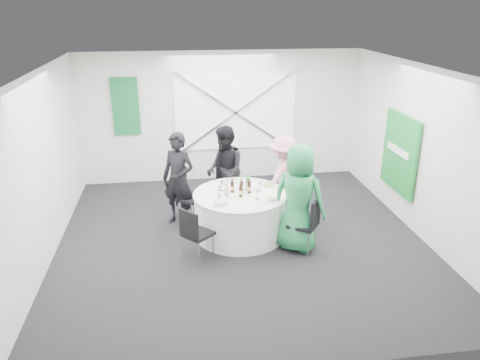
{
  "coord_description": "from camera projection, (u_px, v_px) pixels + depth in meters",
  "views": [
    {
      "loc": [
        -1.02,
        -6.87,
        3.74
      ],
      "look_at": [
        0.0,
        0.2,
        1.0
      ],
      "focal_mm": 35.0,
      "sensor_mm": 36.0,
      "label": 1
    }
  ],
  "objects": [
    {
      "name": "fork_d",
      "position": [
        247.0,
        181.0,
        8.26
      ],
      "size": [
        0.15,
        0.02,
        0.01
      ],
      "primitive_type": "cube",
      "rotation": [
        0.0,
        0.0,
        1.52
      ],
      "color": "silver",
      "rests_on": "banquet_table"
    },
    {
      "name": "person_woman_pink",
      "position": [
        284.0,
        177.0,
        8.41
      ],
      "size": [
        1.08,
        0.95,
        1.54
      ],
      "primitive_type": "imported",
      "rotation": [
        0.0,
        0.0,
        -2.54
      ],
      "color": "pink",
      "rests_on": "floor"
    },
    {
      "name": "knife_a",
      "position": [
        206.0,
        192.0,
        7.78
      ],
      "size": [
        0.09,
        0.14,
        0.01
      ],
      "primitive_type": "cube",
      "rotation": [
        0.0,
        0.0,
        2.62
      ],
      "color": "silver",
      "rests_on": "banquet_table"
    },
    {
      "name": "chair_back_left",
      "position": [
        185.0,
        191.0,
        8.32
      ],
      "size": [
        0.62,
        0.62,
        0.97
      ],
      "rotation": [
        0.0,
        0.0,
        0.91
      ],
      "color": "black",
      "rests_on": "floor"
    },
    {
      "name": "person_woman_green",
      "position": [
        299.0,
        198.0,
        7.26
      ],
      "size": [
        1.02,
        0.94,
        1.74
      ],
      "primitive_type": "imported",
      "rotation": [
        0.0,
        0.0,
        2.53
      ],
      "color": "#268E4F",
      "rests_on": "floor"
    },
    {
      "name": "wine_glass_e",
      "position": [
        260.0,
        183.0,
        7.82
      ],
      "size": [
        0.07,
        0.07,
        0.17
      ],
      "color": "white",
      "rests_on": "banquet_table"
    },
    {
      "name": "wine_glass_b",
      "position": [
        219.0,
        192.0,
        7.46
      ],
      "size": [
        0.07,
        0.07,
        0.17
      ],
      "color": "white",
      "rests_on": "banquet_table"
    },
    {
      "name": "beer_bottle_a",
      "position": [
        232.0,
        187.0,
        7.76
      ],
      "size": [
        0.06,
        0.06,
        0.24
      ],
      "color": "#331709",
      "rests_on": "banquet_table"
    },
    {
      "name": "window_brace_a",
      "position": [
        236.0,
        113.0,
        10.03
      ],
      "size": [
        2.63,
        0.05,
        1.84
      ],
      "primitive_type": "cube",
      "rotation": [
        0.0,
        0.97,
        0.0
      ],
      "color": "silver",
      "rests_on": "window_panel"
    },
    {
      "name": "banquet_table",
      "position": [
        240.0,
        214.0,
        7.87
      ],
      "size": [
        1.56,
        1.56,
        0.76
      ],
      "color": "silver",
      "rests_on": "floor"
    },
    {
      "name": "wall_left",
      "position": [
        42.0,
        170.0,
        6.92
      ],
      "size": [
        0.0,
        6.0,
        6.0
      ],
      "primitive_type": "plane",
      "rotation": [
        1.57,
        0.0,
        1.57
      ],
      "color": "silver",
      "rests_on": "floor"
    },
    {
      "name": "fork_a",
      "position": [
        214.0,
        185.0,
        8.07
      ],
      "size": [
        0.09,
        0.14,
        0.01
      ],
      "primitive_type": "cube",
      "rotation": [
        0.0,
        0.0,
        2.63
      ],
      "color": "silver",
      "rests_on": "banquet_table"
    },
    {
      "name": "green_sign",
      "position": [
        400.0,
        153.0,
        8.34
      ],
      "size": [
        0.05,
        1.2,
        1.4
      ],
      "primitive_type": "cube",
      "color": "#18842D",
      "rests_on": "wall_right"
    },
    {
      "name": "fork_b",
      "position": [
        271.0,
        188.0,
        7.96
      ],
      "size": [
        0.1,
        0.13,
        0.01
      ],
      "primitive_type": "cube",
      "rotation": [
        0.0,
        0.0,
        0.58
      ],
      "color": "silver",
      "rests_on": "banquet_table"
    },
    {
      "name": "wine_glass_a",
      "position": [
        222.0,
        183.0,
        7.82
      ],
      "size": [
        0.07,
        0.07,
        0.17
      ],
      "color": "white",
      "rests_on": "banquet_table"
    },
    {
      "name": "person_man_back_left",
      "position": [
        178.0,
        179.0,
        8.16
      ],
      "size": [
        0.73,
        0.66,
        1.66
      ],
      "primitive_type": "imported",
      "rotation": [
        0.0,
        0.0,
        -0.56
      ],
      "color": "black",
      "rests_on": "floor"
    },
    {
      "name": "wine_glass_f",
      "position": [
        219.0,
        189.0,
        7.58
      ],
      "size": [
        0.07,
        0.07,
        0.17
      ],
      "color": "white",
      "rests_on": "banquet_table"
    },
    {
      "name": "fork_c",
      "position": [
        264.0,
        204.0,
        7.33
      ],
      "size": [
        0.11,
        0.12,
        0.01
      ],
      "primitive_type": "cube",
      "rotation": [
        0.0,
        0.0,
        -0.7
      ],
      "color": "silver",
      "rests_on": "banquet_table"
    },
    {
      "name": "wall_back",
      "position": [
        221.0,
        117.0,
        10.1
      ],
      "size": [
        6.0,
        0.0,
        6.0
      ],
      "primitive_type": "plane",
      "rotation": [
        1.57,
        0.0,
        0.0
      ],
      "color": "silver",
      "rests_on": "floor"
    },
    {
      "name": "plate_back",
      "position": [
        240.0,
        181.0,
        8.27
      ],
      "size": [
        0.27,
        0.27,
        0.01
      ],
      "color": "white",
      "rests_on": "banquet_table"
    },
    {
      "name": "green_banner",
      "position": [
        126.0,
        106.0,
        9.67
      ],
      "size": [
        0.55,
        0.04,
        1.2
      ],
      "primitive_type": "cube",
      "color": "#14642F",
      "rests_on": "wall_back"
    },
    {
      "name": "ceiling",
      "position": [
        242.0,
        70.0,
        6.82
      ],
      "size": [
        6.0,
        6.0,
        0.0
      ],
      "primitive_type": "plane",
      "rotation": [
        3.14,
        0.0,
        0.0
      ],
      "color": "white",
      "rests_on": "wall_back"
    },
    {
      "name": "clear_water_bottle",
      "position": [
        227.0,
        189.0,
        7.6
      ],
      "size": [
        0.08,
        0.08,
        0.3
      ],
      "color": "white",
      "rests_on": "banquet_table"
    },
    {
      "name": "plate_back_left",
      "position": [
        211.0,
        188.0,
        7.95
      ],
      "size": [
        0.26,
        0.26,
        0.01
      ],
      "color": "white",
      "rests_on": "banquet_table"
    },
    {
      "name": "window_panel",
      "position": [
        235.0,
        112.0,
        10.06
      ],
      "size": [
        2.6,
        0.03,
        1.6
      ],
      "primitive_type": "cube",
      "color": "silver",
      "rests_on": "wall_back"
    },
    {
      "name": "plate_front_right",
      "position": [
        271.0,
        200.0,
        7.45
      ],
      "size": [
        0.24,
        0.24,
        0.04
      ],
      "color": "white",
      "rests_on": "banquet_table"
    },
    {
      "name": "knife_d",
      "position": [
        226.0,
        182.0,
        8.22
      ],
      "size": [
        0.15,
        0.02,
        0.01
      ],
      "primitive_type": "cube",
      "rotation": [
        0.0,
        0.0,
        1.56
      ],
      "color": "silver",
      "rests_on": "banquet_table"
    },
    {
      "name": "napkin",
      "position": [
        221.0,
        202.0,
        7.29
      ],
      "size": [
        0.24,
        0.23,
        0.06
      ],
      "primitive_type": "cube",
      "rotation": [
        0.0,
        0.0,
        0.66
      ],
      "color": "silver",
      "rests_on": "plate_front_left"
    },
    {
      "name": "wall_right",
      "position": [
        421.0,
        152.0,
        7.72
      ],
      "size": [
        0.0,
        6.0,
        6.0
      ],
      "primitive_type": "plane",
      "rotation": [
        1.57,
        0.0,
        -1.57
      ],
      "color": "silver",
      "rests_on": "floor"
    },
    {
      "name": "floor",
      "position": [
        242.0,
        240.0,
        7.82
      ],
      "size": [
        6.0,
        6.0,
        0.0
      ],
      "primitive_type": "plane",
      "color": "black",
      "rests_on": "ground"
    },
    {
      "name": "knife_c",
      "position": [
        273.0,
        198.0,
        7.55
      ],
      "size": [
        0.12,
        0.12,
        0.01
      ],
      "primitive_type": "cube",
      "rotation": [
        0.0,
        0.0,
        -0.8
      ],
      "color": "silver",
      "rests_on": "banquet_table"
    },
    {
      "name": "beer_bottle_d",
      "position": [
        241.0,
        191.0,
        7.57
      ],
      "size": [
        0.06,
        0.06,
        0.26
      ],
      "color": "#331709",
      "rests_on": "banquet_table"
    },
    {
      "name": "chair_back_right",
      "position": [
        286.0,
        187.0,
        8.45
      ],
      "size": [
        0.63,
        0.63,
        1.0
      ],
      "rotation": [
        0.0,
        0.0,
        -1.02
      ],
      "color": "black",
      "rests_on": "floor"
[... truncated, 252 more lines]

